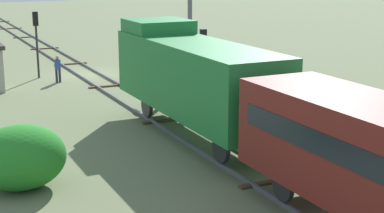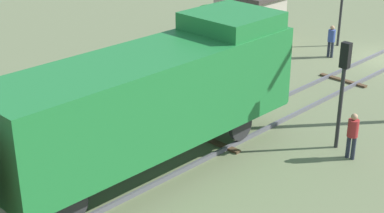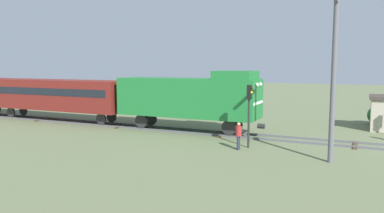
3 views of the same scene
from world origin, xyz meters
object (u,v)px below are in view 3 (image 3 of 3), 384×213
at_px(locomotive, 190,96).
at_px(traffic_signal_mid, 249,104).
at_px(passenger_car_leading, 58,94).
at_px(worker_by_signal, 239,134).
at_px(catenary_mast, 334,75).

height_order(locomotive, traffic_signal_mid, locomotive).
distance_m(locomotive, passenger_car_leading, 13.34).
height_order(locomotive, passenger_car_leading, locomotive).
height_order(passenger_car_leading, worker_by_signal, passenger_car_leading).
bearing_deg(locomotive, passenger_car_leading, 90.00).
relative_size(locomotive, traffic_signal_mid, 2.93).
distance_m(traffic_signal_mid, catenary_mast, 5.58).
xyz_separation_m(passenger_car_leading, worker_by_signal, (-4.20, -18.62, -1.53)).
distance_m(traffic_signal_mid, worker_by_signal, 1.98).
relative_size(worker_by_signal, catenary_mast, 0.19).
bearing_deg(worker_by_signal, catenary_mast, 100.31).
bearing_deg(traffic_signal_mid, worker_by_signal, 152.87).
bearing_deg(catenary_mast, passenger_car_leading, 78.10).
distance_m(worker_by_signal, catenary_mast, 6.57).
distance_m(passenger_car_leading, traffic_signal_mid, 19.33).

